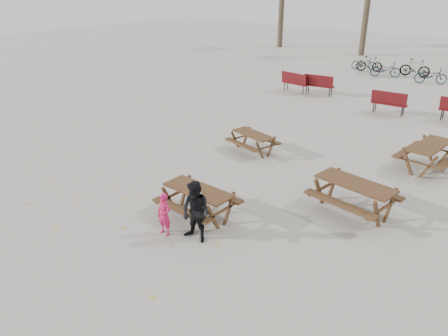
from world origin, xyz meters
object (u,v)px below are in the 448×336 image
Objects in this scene: child at (164,214)px; soda_bottle at (191,186)px; adult at (196,212)px; main_picnic_table at (198,196)px; picnic_table_north at (253,143)px; picnic_table_far at (428,157)px; picnic_table_east at (354,198)px; food_tray at (197,193)px.

soda_bottle is at bearing 92.45° from child.
main_picnic_table is at bearing 125.46° from adult.
main_picnic_table is 1.16× the size of picnic_table_north.
picnic_table_north is (-1.57, 4.41, -0.25)m from main_picnic_table.
child reaches higher than picnic_table_far.
picnic_table_east is 1.27× the size of picnic_table_north.
food_tray is at bearing -50.74° from main_picnic_table.
picnic_table_east is 1.04× the size of picnic_table_far.
child reaches higher than soda_bottle.
picnic_table_far is (3.30, 6.97, -0.39)m from food_tray.
food_tray is 0.96m from child.
child is at bearing 160.46° from picnic_table_far.
adult is 0.94× the size of picnic_table_north.
main_picnic_table is 10.00× the size of food_tray.
picnic_table_east is (2.88, 2.69, -0.16)m from main_picnic_table.
main_picnic_table is 0.31m from soda_bottle.
adult is (0.53, -0.62, -0.06)m from food_tray.
child reaches higher than picnic_table_north.
picnic_table_east is at bearing 49.10° from child.
child is 0.83m from adult.
picnic_table_east is 4.12m from picnic_table_far.
picnic_table_far is (2.77, 7.58, -0.32)m from adult.
food_tray is 0.17× the size of child.
food_tray is 4.95m from picnic_table_north.
main_picnic_table is 0.33m from food_tray.
soda_bottle is 1.12m from adult.
main_picnic_table is 3.94m from picnic_table_east.
adult is at bearing 164.49° from picnic_table_far.
adult is at bearing -40.72° from soda_bottle.
child is at bearing -164.46° from adult.
food_tray is 0.10× the size of picnic_table_far.
main_picnic_table is 1.23× the size of adult.
child is 0.68× the size of picnic_table_north.
adult is (0.75, 0.28, 0.21)m from child.
main_picnic_table is 10.59× the size of soda_bottle.
food_tray is 1.06× the size of soda_bottle.
picnic_table_far is at bearing 62.92° from main_picnic_table.
food_tray is 0.12× the size of picnic_table_north.
food_tray is at bearing -126.59° from picnic_table_east.
child is 0.55× the size of picnic_table_far.
adult is 0.74× the size of picnic_table_east.
adult reaches higher than food_tray.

